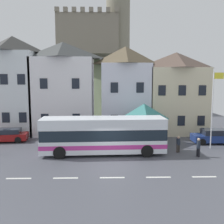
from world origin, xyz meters
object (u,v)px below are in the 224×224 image
at_px(townhouse_00, 14,85).
at_px(flagpole, 213,104).
at_px(parked_car_00, 213,136).
at_px(transit_bus, 103,136).
at_px(townhouse_01, 64,88).
at_px(pedestrian_00, 198,147).
at_px(pedestrian_02, 178,143).
at_px(public_bench, 132,133).
at_px(hilltop_castle, 90,77).
at_px(townhouse_02, 125,90).
at_px(townhouse_03, 175,93).
at_px(parked_car_01, 5,135).
at_px(bus_shelter, 144,112).
at_px(pedestrian_01, 148,138).

xyz_separation_m(townhouse_00, flagpole, (20.48, -7.66, -1.58)).
bearing_deg(parked_car_00, flagpole, 64.24).
xyz_separation_m(townhouse_00, transit_bus, (10.53, -9.17, -4.06)).
distance_m(townhouse_01, flagpole, 16.35).
relative_size(pedestrian_00, pedestrian_02, 1.07).
bearing_deg(public_bench, hilltop_castle, 103.02).
distance_m(townhouse_02, hilltop_castle, 24.47).
bearing_deg(transit_bus, pedestrian_02, -0.30).
bearing_deg(parked_car_00, townhouse_03, -67.17).
bearing_deg(pedestrian_00, flagpole, 50.27).
relative_size(hilltop_castle, parked_car_01, 7.14).
bearing_deg(transit_bus, public_bench, 61.47).
height_order(townhouse_01, public_bench, townhouse_01).
xyz_separation_m(bus_shelter, parked_car_00, (6.85, -0.24, -2.48)).
bearing_deg(bus_shelter, townhouse_03, 49.77).
distance_m(townhouse_00, pedestrian_01, 16.96).
bearing_deg(parked_car_00, pedestrian_01, 8.19).
xyz_separation_m(townhouse_01, pedestrian_01, (8.93, -6.32, -4.46)).
bearing_deg(pedestrian_01, pedestrian_02, -44.14).
height_order(townhouse_02, pedestrian_00, townhouse_02).
distance_m(townhouse_00, parked_car_00, 22.69).
relative_size(pedestrian_01, public_bench, 1.09).
relative_size(transit_bus, pedestrian_01, 6.68).
xyz_separation_m(townhouse_03, pedestrian_00, (-0.67, -10.01, -3.90)).
bearing_deg(townhouse_03, pedestrian_00, -93.83).
bearing_deg(pedestrian_02, pedestrian_00, -45.22).
bearing_deg(townhouse_00, pedestrian_01, -24.62).
bearing_deg(hilltop_castle, parked_car_00, -64.51).
distance_m(townhouse_03, hilltop_castle, 26.36).
xyz_separation_m(townhouse_00, townhouse_02, (13.04, -0.40, -0.59)).
distance_m(bus_shelter, parked_car_01, 14.30).
xyz_separation_m(townhouse_00, townhouse_01, (5.85, -0.45, -0.35)).
distance_m(townhouse_03, public_bench, 7.42).
xyz_separation_m(townhouse_01, townhouse_02, (7.19, 0.06, -0.23)).
bearing_deg(parked_car_01, pedestrian_00, 155.38).
height_order(pedestrian_00, public_bench, pedestrian_00).
relative_size(townhouse_02, townhouse_03, 1.07).
bearing_deg(hilltop_castle, pedestrian_02, -73.54).
height_order(transit_bus, pedestrian_00, transit_bus).
distance_m(townhouse_01, transit_bus, 10.57).
bearing_deg(townhouse_00, public_bench, -12.51).
bearing_deg(pedestrian_02, townhouse_01, 142.75).
height_order(parked_car_00, pedestrian_02, pedestrian_02).
bearing_deg(transit_bus, pedestrian_01, 27.15).
relative_size(pedestrian_01, flagpole, 0.23).
distance_m(bus_shelter, parked_car_00, 7.29).
distance_m(townhouse_01, hilltop_castle, 23.93).
height_order(pedestrian_02, flagpole, flagpole).
bearing_deg(pedestrian_01, townhouse_01, 144.71).
distance_m(townhouse_01, pedestrian_00, 16.48).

